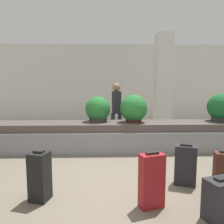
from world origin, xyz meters
The scene contains 13 objects.
ground_plane centered at (0.00, 0.00, 0.00)m, with size 18.00×18.00×0.00m, color #6B6051.
back_wall centered at (0.00, 5.61, 1.60)m, with size 18.00×0.06×3.20m.
carousel centered at (0.00, 1.77, 0.32)m, with size 8.09×0.95×0.67m.
pillar centered at (1.73, 3.67, 1.60)m, with size 0.51×0.51×3.20m.
suitcase_0 centered at (-1.06, -0.57, 0.34)m, with size 0.30×0.29×0.70m.
suitcase_1 centered at (1.50, -0.55, 0.32)m, with size 0.31×0.24×0.66m.
suitcase_2 centered at (1.18, -1.10, 0.25)m, with size 0.45×0.36×0.52m.
suitcase_3 centered at (0.42, -0.80, 0.35)m, with size 0.34×0.25×0.73m.
suitcase_4 centered at (1.08, -0.18, 0.32)m, with size 0.36×0.26×0.66m.
potted_plant_0 centered at (2.71, 1.86, 1.00)m, with size 0.66×0.66×0.68m.
potted_plant_1 centered at (0.52, 1.77, 0.99)m, with size 0.65×0.65×0.67m.
potted_plant_2 centered at (-0.34, 1.92, 0.96)m, with size 0.62×0.62×0.62m.
traveler_0 centered at (0.16, 2.70, 0.96)m, with size 0.31×0.35×1.62m.
Camera 1 is at (-0.17, -3.43, 1.56)m, focal length 35.00 mm.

